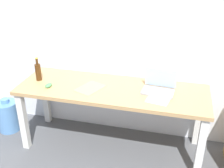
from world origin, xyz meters
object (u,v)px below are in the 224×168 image
Objects in this scene: laptop_right at (159,87)px; water_cooler_jug at (8,116)px; beer_bottle at (38,71)px; desk at (112,96)px; computer_mouse at (49,85)px.

water_cooler_jug is (-1.80, -0.07, -0.59)m from laptop_right.
laptop_right is 1.90m from water_cooler_jug.
desk is at bearing -0.18° from beer_bottle.
laptop_right is 0.78× the size of water_cooler_jug.
laptop_right is 1.15m from computer_mouse.
beer_bottle reaches higher than desk.
beer_bottle is at bearing -177.67° from laptop_right.
computer_mouse is (-1.14, -0.18, -0.03)m from laptop_right.
laptop_right is at bearing 13.23° from computer_mouse.
beer_bottle is 2.61× the size of computer_mouse.
beer_bottle is 0.60× the size of water_cooler_jug.
beer_bottle is at bearing 147.32° from computer_mouse.
laptop_right is at bearing 2.33° from beer_bottle.
beer_bottle reaches higher than laptop_right.
laptop_right reaches higher than computer_mouse.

